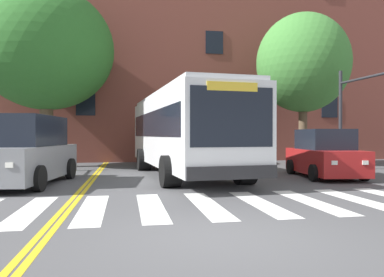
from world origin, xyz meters
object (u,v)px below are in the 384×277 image
at_px(street_tree_curbside_large, 303,63).
at_px(car_grey_near_lane, 26,152).
at_px(car_red_far_lane, 324,155).
at_px(traffic_light_near_corner, 368,101).
at_px(city_bus, 183,130).
at_px(car_white_behind_bus, 183,144).
at_px(street_tree_curbside_small, 46,49).

bearing_deg(street_tree_curbside_large, car_grey_near_lane, -155.45).
xyz_separation_m(car_red_far_lane, traffic_light_near_corner, (2.38, 0.82, 2.20)).
bearing_deg(city_bus, car_grey_near_lane, -160.08).
height_order(car_grey_near_lane, street_tree_curbside_large, street_tree_curbside_large).
bearing_deg(street_tree_curbside_large, car_white_behind_bus, 141.50).
height_order(traffic_light_near_corner, street_tree_curbside_small, street_tree_curbside_small).
bearing_deg(street_tree_curbside_large, city_bus, -152.02).
xyz_separation_m(car_red_far_lane, street_tree_curbside_small, (-11.55, 6.48, 5.10)).
distance_m(car_grey_near_lane, traffic_light_near_corner, 13.33).
distance_m(car_white_behind_bus, street_tree_curbside_large, 8.61).
height_order(car_grey_near_lane, street_tree_curbside_small, street_tree_curbside_small).
height_order(city_bus, street_tree_curbside_small, street_tree_curbside_small).
xyz_separation_m(city_bus, street_tree_curbside_small, (-6.29, 4.87, 4.12)).
height_order(city_bus, traffic_light_near_corner, traffic_light_near_corner).
relative_size(car_grey_near_lane, car_red_far_lane, 1.26).
height_order(car_grey_near_lane, traffic_light_near_corner, traffic_light_near_corner).
bearing_deg(car_grey_near_lane, car_red_far_lane, 2.03).
relative_size(car_grey_near_lane, street_tree_curbside_large, 0.65).
bearing_deg(city_bus, street_tree_curbside_small, 142.21).
distance_m(car_white_behind_bus, traffic_light_near_corner, 11.36).
relative_size(city_bus, car_red_far_lane, 2.68).
bearing_deg(street_tree_curbside_small, street_tree_curbside_large, -5.09).
bearing_deg(car_white_behind_bus, traffic_light_near_corner, -54.49).
bearing_deg(street_tree_curbside_large, street_tree_curbside_small, 174.91).
bearing_deg(car_red_far_lane, car_white_behind_bus, 112.52).
bearing_deg(street_tree_curbside_small, car_red_far_lane, -29.29).
distance_m(car_grey_near_lane, car_white_behind_bus, 12.25).
bearing_deg(car_red_far_lane, city_bus, 163.04).
distance_m(city_bus, street_tree_curbside_small, 8.96).
relative_size(traffic_light_near_corner, street_tree_curbside_large, 0.57).
bearing_deg(car_white_behind_bus, car_red_far_lane, -67.48).
height_order(city_bus, street_tree_curbside_large, street_tree_curbside_large).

